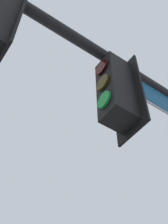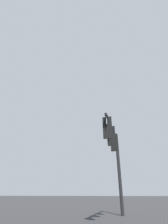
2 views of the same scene
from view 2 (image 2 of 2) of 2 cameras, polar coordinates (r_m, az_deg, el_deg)
signal_pole_near at (r=12.84m, az=9.99°, el=-12.00°), size 5.96×0.67×6.07m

